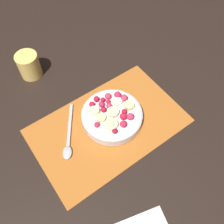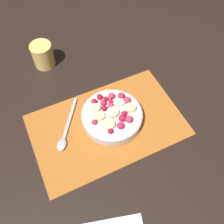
{
  "view_description": "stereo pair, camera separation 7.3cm",
  "coord_description": "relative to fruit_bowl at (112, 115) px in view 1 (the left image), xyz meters",
  "views": [
    {
      "loc": [
        -0.21,
        -0.31,
        0.66
      ],
      "look_at": [
        0.02,
        0.01,
        0.05
      ],
      "focal_mm": 40.0,
      "sensor_mm": 36.0,
      "label": 1
    },
    {
      "loc": [
        -0.15,
        -0.35,
        0.66
      ],
      "look_at": [
        0.02,
        0.01,
        0.05
      ],
      "focal_mm": 40.0,
      "sensor_mm": 36.0,
      "label": 2
    }
  ],
  "objects": [
    {
      "name": "fruit_bowl",
      "position": [
        0.0,
        0.0,
        0.0
      ],
      "size": [
        0.18,
        0.18,
        0.05
      ],
      "color": "silver",
      "rests_on": "placemat"
    },
    {
      "name": "ground_plane",
      "position": [
        -0.02,
        -0.01,
        -0.03
      ],
      "size": [
        3.0,
        3.0,
        0.0
      ],
      "primitive_type": "plane",
      "color": "black"
    },
    {
      "name": "placemat",
      "position": [
        -0.02,
        -0.01,
        -0.02
      ],
      "size": [
        0.45,
        0.28,
        0.01
      ],
      "color": "#B26023",
      "rests_on": "ground_plane"
    },
    {
      "name": "drinking_glass",
      "position": [
        -0.12,
        0.32,
        0.02
      ],
      "size": [
        0.07,
        0.07,
        0.09
      ],
      "color": "#F4CC66",
      "rests_on": "ground_plane"
    },
    {
      "name": "spoon",
      "position": [
        -0.15,
        0.01,
        -0.02
      ],
      "size": [
        0.12,
        0.16,
        0.01
      ],
      "rotation": [
        0.0,
        0.0,
        4.1
      ],
      "color": "#B2B2B7",
      "rests_on": "placemat"
    }
  ]
}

